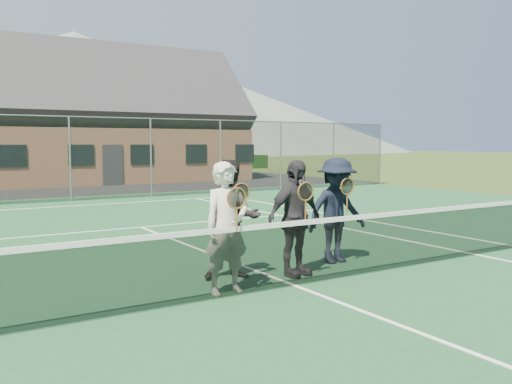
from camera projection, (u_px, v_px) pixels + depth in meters
ground at (37, 189)px, 24.70m from camera, size 220.00×220.00×0.00m
court_surface at (295, 287)px, 7.78m from camera, size 30.00×30.00×0.02m
hedge_row at (3, 167)px, 34.81m from camera, size 40.00×1.20×1.10m
hill_centre at (76, 94)px, 97.68m from camera, size 120.00×120.00×22.00m
hill_east at (243, 120)px, 116.43m from camera, size 90.00×90.00×14.00m
court_markings at (295, 286)px, 7.78m from camera, size 11.03×23.83×0.01m
tennis_net at (295, 250)px, 7.73m from camera, size 11.68×0.08×1.10m
perimeter_fence at (70, 159)px, 19.07m from camera, size 30.07×0.07×3.02m
clubhouse at (98, 108)px, 29.83m from camera, size 15.60×8.20×7.70m
tree_c at (30, 87)px, 36.23m from camera, size 3.20×3.20×7.77m
tree_d at (169, 94)px, 41.49m from camera, size 3.20×3.20×7.77m
tree_e at (237, 98)px, 44.64m from camera, size 3.20×3.20×7.77m
player_a at (227, 228)px, 7.33m from camera, size 0.66×0.50×1.80m
player_b at (232, 220)px, 8.14m from camera, size 1.03×0.89×1.80m
player_c at (295, 218)px, 8.32m from camera, size 1.11×0.60×1.80m
player_d at (336, 210)px, 9.25m from camera, size 1.19×0.71×1.80m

